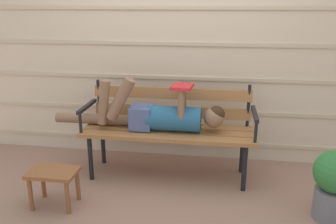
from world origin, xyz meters
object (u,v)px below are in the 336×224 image
object	(u,v)px
park_bench	(169,124)
footstool	(54,178)
reclining_person	(159,115)
potted_plant	(334,183)

from	to	relation	value
park_bench	footstool	size ratio (longest dim) A/B	4.12
reclining_person	potted_plant	xyz separation A→B (m)	(1.45, -0.52, -0.31)
park_bench	potted_plant	distance (m)	1.50
potted_plant	park_bench	bearing A→B (deg)	156.67
reclining_person	potted_plant	world-z (taller)	reclining_person
park_bench	footstool	xyz separation A→B (m)	(-0.85, -0.72, -0.26)
reclining_person	footstool	distance (m)	1.08
reclining_person	potted_plant	bearing A→B (deg)	-19.67
park_bench	footstool	distance (m)	1.15
park_bench	reclining_person	distance (m)	0.16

